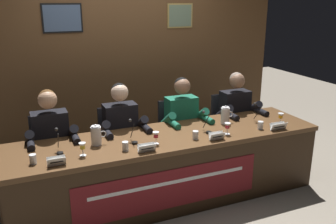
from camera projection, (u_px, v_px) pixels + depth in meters
ground_plane at (168, 197)px, 4.02m from camera, size 12.00×12.00×0.00m
wall_back_panelled at (125, 58)px, 4.94m from camera, size 4.49×0.14×2.60m
conference_table at (172, 159)px, 3.77m from camera, size 3.29×0.82×0.73m
chair_far_left at (52, 157)px, 3.99m from camera, size 0.44×0.44×0.88m
panelist_far_left at (52, 140)px, 3.74m from camera, size 0.51×0.48×1.21m
nameplate_far_left at (56, 161)px, 3.10m from camera, size 0.15×0.06×0.08m
juice_glass_far_left at (82, 147)px, 3.28m from camera, size 0.06×0.06×0.12m
water_cup_far_left at (33, 160)px, 3.13m from camera, size 0.06×0.06×0.08m
microphone_far_left at (59, 145)px, 3.35m from camera, size 0.06×0.17×0.22m
chair_center_left at (119, 147)px, 4.27m from camera, size 0.44×0.44×0.88m
panelist_center_left at (123, 130)px, 4.02m from camera, size 0.51×0.48×1.21m
nameplate_center_left at (147, 148)px, 3.37m from camera, size 0.17×0.06×0.08m
juice_glass_center_left at (156, 136)px, 3.55m from camera, size 0.06×0.06×0.12m
water_cup_center_left at (125, 147)px, 3.41m from camera, size 0.06×0.06×0.08m
microphone_center_left at (133, 135)px, 3.59m from camera, size 0.06×0.17×0.22m
chair_center_right at (177, 138)px, 4.55m from camera, size 0.44×0.44×0.88m
panelist_center_right at (184, 121)px, 4.30m from camera, size 0.51×0.48×1.21m
nameplate_center_right at (217, 136)px, 3.66m from camera, size 0.16×0.06×0.08m
juice_glass_center_right at (227, 126)px, 3.80m from camera, size 0.06×0.06×0.12m
water_cup_center_right at (195, 135)px, 3.68m from camera, size 0.06×0.06×0.08m
microphone_center_right at (207, 125)px, 3.86m from camera, size 0.06×0.17×0.22m
chair_far_right at (228, 129)px, 4.83m from camera, size 0.44×0.44×0.88m
panelist_far_right at (238, 114)px, 4.57m from camera, size 0.51×0.48×1.21m
nameplate_far_right at (278, 126)px, 3.94m from camera, size 0.20×0.06×0.08m
juice_glass_far_right at (281, 116)px, 4.12m from camera, size 0.06×0.06×0.12m
water_cup_far_right at (260, 126)px, 3.97m from camera, size 0.06×0.06×0.08m
microphone_far_right at (259, 116)px, 4.16m from camera, size 0.06×0.17×0.22m
water_pitcher_left_side at (96, 135)px, 3.53m from camera, size 0.15×0.10×0.21m
water_pitcher_right_side at (225, 115)px, 4.13m from camera, size 0.15×0.10×0.21m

